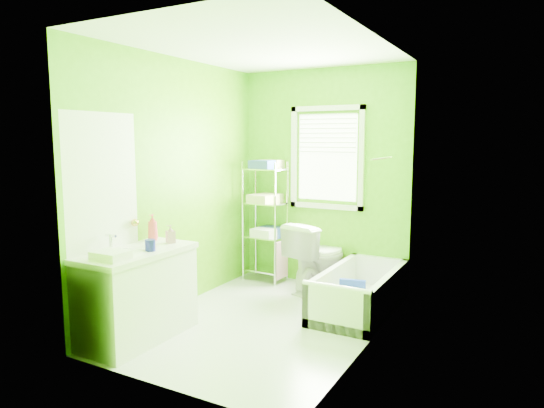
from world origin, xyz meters
The scene contains 9 objects.
ground centered at (0.00, 0.00, 0.00)m, with size 2.90×2.90×0.00m, color silver.
room_envelope centered at (0.00, 0.00, 1.55)m, with size 2.14×2.94×2.62m.
window centered at (0.05, 1.42, 1.61)m, with size 0.92×0.05×1.22m.
door centered at (-1.04, -1.00, 1.00)m, with size 0.09×0.80×2.00m.
right_wall_decor centered at (1.04, -0.02, 1.32)m, with size 0.04×1.48×1.17m.
bathtub centered at (0.72, 0.71, 0.15)m, with size 0.66×1.42×0.46m.
toilet centered at (0.06, 1.15, 0.41)m, with size 0.46×0.80×0.82m, color white.
vanity centered at (-0.79, -0.89, 0.43)m, with size 0.55×1.07×1.06m.
wire_shelf_unit centered at (-0.66, 1.23, 0.92)m, with size 0.53×0.42×1.52m.
Camera 1 is at (2.24, -3.95, 1.77)m, focal length 32.00 mm.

